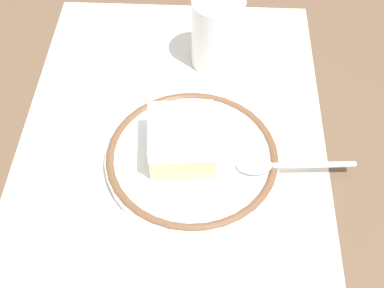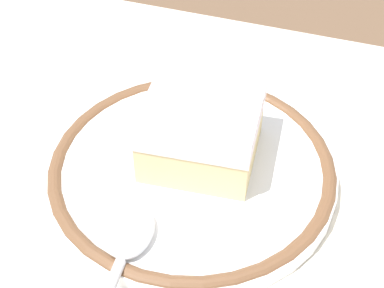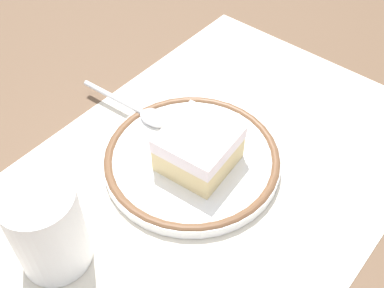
% 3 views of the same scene
% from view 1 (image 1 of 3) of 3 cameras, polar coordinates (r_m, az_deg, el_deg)
% --- Properties ---
extents(ground_plane, '(2.40, 2.40, 0.00)m').
position_cam_1_polar(ground_plane, '(0.61, -2.31, -0.97)').
color(ground_plane, brown).
extents(placemat, '(0.56, 0.36, 0.00)m').
position_cam_1_polar(placemat, '(0.61, -2.32, -0.93)').
color(placemat, beige).
rests_on(placemat, ground_plane).
extents(plate, '(0.20, 0.20, 0.02)m').
position_cam_1_polar(plate, '(0.59, -0.00, -1.48)').
color(plate, white).
rests_on(plate, placemat).
extents(cake_slice, '(0.08, 0.08, 0.05)m').
position_cam_1_polar(cake_slice, '(0.57, -1.14, 0.48)').
color(cake_slice, beige).
rests_on(cake_slice, plate).
extents(spoon, '(0.03, 0.13, 0.01)m').
position_cam_1_polar(spoon, '(0.58, 8.69, -2.30)').
color(spoon, silver).
rests_on(spoon, plate).
extents(cup, '(0.07, 0.07, 0.10)m').
position_cam_1_polar(cup, '(0.68, 2.79, 11.70)').
color(cup, white).
rests_on(cup, placemat).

